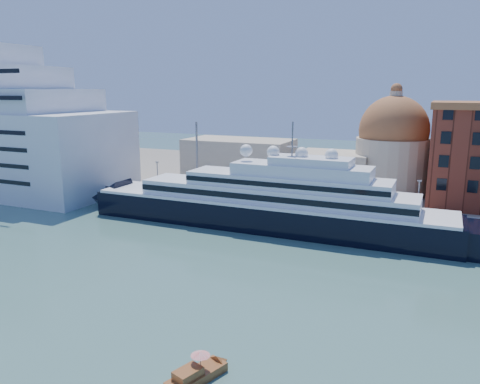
% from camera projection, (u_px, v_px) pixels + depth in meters
% --- Properties ---
extents(ground, '(400.00, 400.00, 0.00)m').
position_uv_depth(ground, '(209.00, 263.00, 76.61)').
color(ground, '#3B665D').
rests_on(ground, ground).
extents(quay, '(180.00, 10.00, 2.50)m').
position_uv_depth(quay, '(277.00, 209.00, 106.79)').
color(quay, gray).
rests_on(quay, ground).
extents(land, '(260.00, 72.00, 2.00)m').
position_uv_depth(land, '(321.00, 179.00, 143.55)').
color(land, slate).
rests_on(land, ground).
extents(quay_fence, '(180.00, 0.10, 1.20)m').
position_uv_depth(quay_fence, '(270.00, 205.00, 102.36)').
color(quay_fence, slate).
rests_on(quay_fence, quay).
extents(superyacht, '(85.53, 11.86, 25.56)m').
position_uv_depth(superyacht, '(253.00, 205.00, 96.85)').
color(superyacht, black).
rests_on(superyacht, ground).
extents(service_barge, '(11.71, 6.58, 2.50)m').
position_uv_depth(service_barge, '(51.00, 203.00, 114.43)').
color(service_barge, white).
rests_on(service_barge, ground).
extents(water_taxi, '(4.21, 6.87, 3.10)m').
position_uv_depth(water_taxi, '(195.00, 375.00, 45.44)').
color(water_taxi, brown).
rests_on(water_taxi, ground).
extents(church, '(66.00, 18.00, 25.50)m').
position_uv_depth(church, '(330.00, 155.00, 123.46)').
color(church, beige).
rests_on(church, land).
extents(lamp_posts, '(120.80, 2.40, 18.00)m').
position_uv_depth(lamp_posts, '(224.00, 169.00, 108.34)').
color(lamp_posts, slate).
rests_on(lamp_posts, quay).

